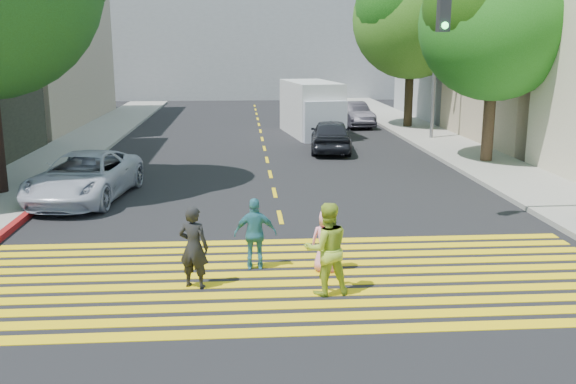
{
  "coord_description": "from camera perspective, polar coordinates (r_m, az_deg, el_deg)",
  "views": [
    {
      "loc": [
        -1.01,
        -10.93,
        4.61
      ],
      "look_at": [
        0.0,
        3.0,
        1.4
      ],
      "focal_mm": 40.0,
      "sensor_mm": 36.0,
      "label": 1
    }
  ],
  "objects": [
    {
      "name": "curb_red",
      "position": [
        18.49,
        -22.59,
        -2.25
      ],
      "size": [
        0.2,
        8.0,
        0.16
      ],
      "primitive_type": "cube",
      "color": "maroon",
      "rests_on": "ground"
    },
    {
      "name": "dark_car_parked",
      "position": [
        37.43,
        5.79,
        6.89
      ],
      "size": [
        2.05,
        4.44,
        1.41
      ],
      "primitive_type": "imported",
      "rotation": [
        0.0,
        0.0,
        0.13
      ],
      "color": "#27262F",
      "rests_on": "ground"
    },
    {
      "name": "dark_car_near",
      "position": [
        28.31,
        3.83,
        5.04
      ],
      "size": [
        2.18,
        4.46,
        1.46
      ],
      "primitive_type": "imported",
      "rotation": [
        0.0,
        0.0,
        3.03
      ],
      "color": "black",
      "rests_on": "ground"
    },
    {
      "name": "crosswalk",
      "position": [
        13.08,
        0.55,
        -7.66
      ],
      "size": [
        13.4,
        5.3,
        0.01
      ],
      "color": "yellow",
      "rests_on": "ground"
    },
    {
      "name": "tree_right_near",
      "position": [
        26.31,
        18.1,
        14.65
      ],
      "size": [
        7.27,
        7.15,
        8.39
      ],
      "rotation": [
        0.0,
        0.0,
        0.28
      ],
      "color": "#2E2110",
      "rests_on": "ground"
    },
    {
      "name": "sidewalk_right",
      "position": [
        27.99,
        15.81,
        3.13
      ],
      "size": [
        3.0,
        60.0,
        0.15
      ],
      "primitive_type": "cube",
      "color": "gray",
      "rests_on": "ground"
    },
    {
      "name": "white_van",
      "position": [
        33.48,
        2.18,
        7.28
      ],
      "size": [
        2.94,
        6.09,
        2.76
      ],
      "rotation": [
        0.0,
        0.0,
        0.14
      ],
      "color": "silver",
      "rests_on": "ground"
    },
    {
      "name": "building_right_grey",
      "position": [
        43.95,
        17.69,
        12.87
      ],
      "size": [
        10.0,
        10.0,
        10.0
      ],
      "primitive_type": "cube",
      "color": "gray",
      "rests_on": "ground"
    },
    {
      "name": "backdrop_block",
      "position": [
        58.95,
        -3.25,
        14.28
      ],
      "size": [
        30.0,
        8.0,
        12.0
      ],
      "primitive_type": "cube",
      "color": "gray",
      "rests_on": "ground"
    },
    {
      "name": "pedestrian_extra",
      "position": [
        13.43,
        -2.92,
        -3.73
      ],
      "size": [
        0.9,
        0.38,
        1.52
      ],
      "primitive_type": "imported",
      "rotation": [
        0.0,
        0.0,
        3.13
      ],
      "color": "teal",
      "rests_on": "ground"
    },
    {
      "name": "ground",
      "position": [
        11.91,
        1.05,
        -9.84
      ],
      "size": [
        120.0,
        120.0,
        0.0
      ],
      "primitive_type": "plane",
      "color": "black"
    },
    {
      "name": "sidewalk_left",
      "position": [
        34.08,
        -16.85,
        4.75
      ],
      "size": [
        3.0,
        40.0,
        0.15
      ],
      "primitive_type": "cube",
      "color": "gray",
      "rests_on": "ground"
    },
    {
      "name": "pedestrian_child",
      "position": [
        13.3,
        3.42,
        -4.36
      ],
      "size": [
        0.74,
        0.59,
        1.32
      ],
      "primitive_type": "imported",
      "rotation": [
        0.0,
        0.0,
        2.85
      ],
      "color": "pink",
      "rests_on": "ground"
    },
    {
      "name": "pedestrian_woman",
      "position": [
        12.06,
        3.46,
        -5.06
      ],
      "size": [
        0.95,
        0.79,
        1.78
      ],
      "primitive_type": "imported",
      "rotation": [
        0.0,
        0.0,
        3.28
      ],
      "color": "#A0BB32",
      "rests_on": "ground"
    },
    {
      "name": "street_lamp",
      "position": [
        32.14,
        12.72,
        13.75
      ],
      "size": [
        2.06,
        0.25,
        9.11
      ],
      "rotation": [
        0.0,
        0.0,
        0.03
      ],
      "color": "slate",
      "rests_on": "ground"
    },
    {
      "name": "pedestrian_man",
      "position": [
        12.5,
        -8.38,
        -4.88
      ],
      "size": [
        0.69,
        0.57,
        1.63
      ],
      "primitive_type": "imported",
      "rotation": [
        0.0,
        0.0,
        2.79
      ],
      "color": "black",
      "rests_on": "ground"
    },
    {
      "name": "traffic_signal",
      "position": [
        17.45,
        22.4,
        10.24
      ],
      "size": [
        4.3,
        0.42,
        6.3
      ],
      "rotation": [
        0.0,
        0.0,
        0.02
      ],
      "color": "black",
      "rests_on": "ground"
    },
    {
      "name": "silver_car",
      "position": [
        41.19,
        1.88,
        7.52
      ],
      "size": [
        2.5,
        5.11,
        1.43
      ],
      "primitive_type": "imported",
      "rotation": [
        0.0,
        0.0,
        3.24
      ],
      "color": "#94969D",
      "rests_on": "ground"
    },
    {
      "name": "tree_right_far",
      "position": [
        36.7,
        11.06,
        15.39
      ],
      "size": [
        8.44,
        8.42,
        9.36
      ],
      "rotation": [
        0.0,
        0.0,
        0.39
      ],
      "color": "black",
      "rests_on": "ground"
    },
    {
      "name": "white_sedan",
      "position": [
        20.35,
        -17.65,
        1.3
      ],
      "size": [
        3.03,
        5.42,
        1.43
      ],
      "primitive_type": "imported",
      "rotation": [
        0.0,
        0.0,
        -0.13
      ],
      "color": "#B1B5C7",
      "rests_on": "ground"
    },
    {
      "name": "lane_line",
      "position": [
        33.76,
        -2.39,
        5.1
      ],
      "size": [
        0.12,
        34.4,
        0.01
      ],
      "color": "yellow",
      "rests_on": "ground"
    }
  ]
}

